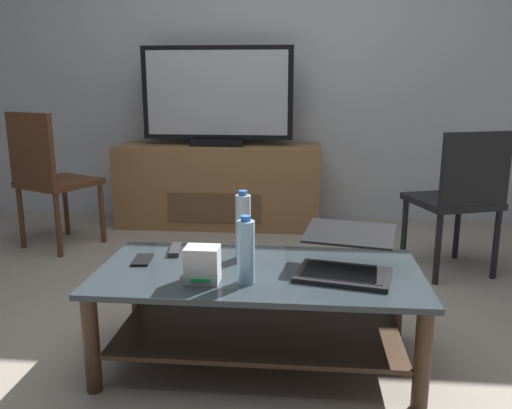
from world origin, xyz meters
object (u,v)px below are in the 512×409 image
object	(u,v)px
water_bottle_far	(246,251)
tv_remote	(175,250)
media_cabinet	(219,185)
router_box	(202,264)
television	(217,98)
coffee_table	(259,299)
dining_chair	(460,195)
side_chair	(48,174)
laptop	(346,257)
water_bottle_near	(243,226)
cell_phone	(142,260)

from	to	relation	value
water_bottle_far	tv_remote	size ratio (longest dim) A/B	1.62
media_cabinet	router_box	bearing A→B (deg)	-82.27
water_bottle_far	tv_remote	bearing A→B (deg)	136.58
television	tv_remote	world-z (taller)	television
coffee_table	dining_chair	xyz separation A→B (m)	(1.08, 1.11, 0.21)
dining_chair	side_chair	distance (m)	2.65
router_box	tv_remote	xyz separation A→B (m)	(-0.19, 0.34, -0.06)
media_cabinet	television	world-z (taller)	television
tv_remote	dining_chair	bearing A→B (deg)	24.41
coffee_table	water_bottle_far	world-z (taller)	water_bottle_far
dining_chair	laptop	bearing A→B (deg)	-123.60
coffee_table	water_bottle_near	distance (m)	0.31
television	dining_chair	size ratio (longest dim) A/B	1.34
dining_chair	side_chair	bearing A→B (deg)	174.17
side_chair	laptop	distance (m)	2.35
laptop	cell_phone	world-z (taller)	laptop
media_cabinet	dining_chair	distance (m)	1.89
water_bottle_far	side_chair	bearing A→B (deg)	134.90
water_bottle_far	tv_remote	world-z (taller)	water_bottle_far
tv_remote	side_chair	bearing A→B (deg)	126.74
television	cell_phone	bearing A→B (deg)	-89.71
coffee_table	cell_phone	world-z (taller)	cell_phone
router_box	dining_chair	bearing A→B (deg)	44.58
laptop	water_bottle_far	xyz separation A→B (m)	(-0.38, -0.14, 0.06)
dining_chair	water_bottle_near	xyz separation A→B (m)	(-1.16, -0.98, 0.05)
cell_phone	coffee_table	bearing A→B (deg)	-12.77
router_box	water_bottle_near	bearing A→B (deg)	66.83
coffee_table	water_bottle_far	bearing A→B (deg)	-104.52
television	coffee_table	bearing A→B (deg)	-76.41
laptop	router_box	xyz separation A→B (m)	(-0.54, -0.15, 0.01)
water_bottle_near	tv_remote	distance (m)	0.34
dining_chair	cell_phone	bearing A→B (deg)	-146.21
television	laptop	xyz separation A→B (m)	(0.85, -2.09, -0.54)
router_box	water_bottle_far	xyz separation A→B (m)	(0.16, 0.01, 0.05)
coffee_table	router_box	world-z (taller)	router_box
dining_chair	laptop	world-z (taller)	dining_chair
dining_chair	router_box	size ratio (longest dim) A/B	6.34
water_bottle_far	cell_phone	size ratio (longest dim) A/B	1.85
media_cabinet	water_bottle_far	xyz separation A→B (m)	(0.47, -2.26, 0.20)
media_cabinet	water_bottle_near	size ratio (longest dim) A/B	5.42
router_box	water_bottle_near	xyz separation A→B (m)	(0.12, 0.28, 0.07)
media_cabinet	laptop	bearing A→B (deg)	-68.07
laptop	tv_remote	size ratio (longest dim) A/B	2.77
media_cabinet	water_bottle_far	distance (m)	2.31
water_bottle_near	water_bottle_far	size ratio (longest dim) A/B	1.14
media_cabinet	water_bottle_far	world-z (taller)	water_bottle_far
tv_remote	television	bearing A→B (deg)	85.89
coffee_table	cell_phone	bearing A→B (deg)	173.12
dining_chair	television	bearing A→B (deg)	148.27
media_cabinet	dining_chair	bearing A→B (deg)	-32.29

